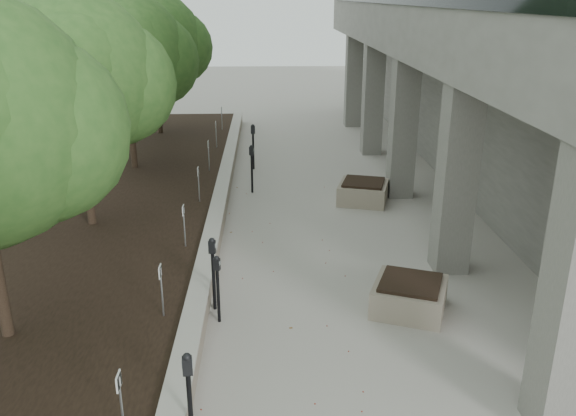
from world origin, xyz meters
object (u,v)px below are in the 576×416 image
object	(u,v)px
crabapple_tree_4	(127,82)
planter_front	(409,295)
crabapple_tree_5	(155,64)
planter_back	(363,191)
parking_meter_2	(218,289)
parking_meter_3	(213,274)
parking_meter_5	(253,147)
parking_meter_1	(190,403)
parking_meter_4	(252,169)
crabapple_tree_3	(79,112)

from	to	relation	value
crabapple_tree_4	planter_front	size ratio (longest dim) A/B	4.18
crabapple_tree_5	planter_back	world-z (taller)	crabapple_tree_5
parking_meter_2	planter_back	size ratio (longest dim) A/B	0.99
crabapple_tree_4	planter_front	distance (m)	11.52
parking_meter_3	crabapple_tree_4	bearing A→B (deg)	122.33
planter_back	parking_meter_5	bearing A→B (deg)	132.48
planter_front	planter_back	size ratio (longest dim) A/B	0.97
parking_meter_1	parking_meter_4	xyz separation A→B (m)	(0.57, 10.69, 0.00)
parking_meter_2	planter_back	distance (m)	7.48
parking_meter_5	planter_back	distance (m)	4.79
crabapple_tree_3	crabapple_tree_4	distance (m)	5.00
parking_meter_3	parking_meter_4	xyz separation A→B (m)	(0.57, 7.01, 0.00)
crabapple_tree_3	parking_meter_3	distance (m)	5.40
crabapple_tree_3	parking_meter_4	bearing A→B (deg)	41.82
parking_meter_3	planter_front	distance (m)	3.71
parking_meter_2	planter_back	bearing A→B (deg)	78.90
crabapple_tree_3	planter_back	world-z (taller)	crabapple_tree_3
parking_meter_5	parking_meter_2	bearing A→B (deg)	-102.78
crabapple_tree_3	parking_meter_5	distance (m)	7.46
crabapple_tree_3	parking_meter_5	xyz separation A→B (m)	(3.82, 5.97, -2.34)
parking_meter_2	parking_meter_3	bearing A→B (deg)	122.34
parking_meter_4	parking_meter_5	xyz separation A→B (m)	(-0.01, 2.55, 0.04)
parking_meter_2	planter_front	bearing A→B (deg)	23.12
crabapple_tree_5	parking_meter_1	size ratio (longest dim) A/B	3.69
crabapple_tree_3	parking_meter_2	bearing A→B (deg)	-50.31
crabapple_tree_5	parking_meter_4	size ratio (longest dim) A/B	3.69
crabapple_tree_5	parking_meter_2	world-z (taller)	crabapple_tree_5
parking_meter_5	planter_front	distance (m)	10.22
parking_meter_4	parking_meter_3	bearing A→B (deg)	-81.96
parking_meter_1	parking_meter_4	world-z (taller)	parking_meter_4
parking_meter_2	parking_meter_5	distance (m)	10.04
parking_meter_3	parking_meter_4	world-z (taller)	parking_meter_4
parking_meter_2	parking_meter_4	distance (m)	7.49
parking_meter_1	planter_back	bearing A→B (deg)	61.58
parking_meter_1	planter_back	world-z (taller)	parking_meter_1
planter_back	crabapple_tree_5	bearing A→B (deg)	133.00
crabapple_tree_4	parking_meter_3	bearing A→B (deg)	-69.28
parking_meter_4	crabapple_tree_4	bearing A→B (deg)	170.29
parking_meter_2	parking_meter_3	size ratio (longest dim) A/B	0.90
parking_meter_1	planter_front	distance (m)	5.11
crabapple_tree_4	parking_meter_2	size ratio (longest dim) A/B	4.12
crabapple_tree_4	parking_meter_3	size ratio (longest dim) A/B	3.70
parking_meter_1	parking_meter_3	distance (m)	3.68
crabapple_tree_4	parking_meter_1	xyz separation A→B (m)	(3.25, -12.27, -2.38)
crabapple_tree_5	parking_meter_3	xyz separation A→B (m)	(3.25, -13.59, -2.39)
parking_meter_4	parking_meter_5	distance (m)	2.55
crabapple_tree_4	crabapple_tree_3	bearing A→B (deg)	-90.00
crabapple_tree_3	planter_back	xyz separation A→B (m)	(7.04, 2.46, -2.81)
crabapple_tree_3	crabapple_tree_4	bearing A→B (deg)	90.00
parking_meter_1	crabapple_tree_3	bearing A→B (deg)	106.93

